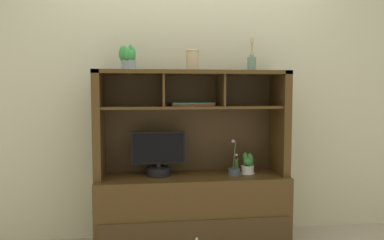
# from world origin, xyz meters

# --- Properties ---
(back_wall) EXTENTS (6.00, 0.02, 2.80)m
(back_wall) POSITION_xyz_m (0.00, 0.28, 1.40)
(back_wall) COLOR beige
(back_wall) RESTS_ON ground
(media_console) EXTENTS (1.52, 0.53, 1.43)m
(media_console) POSITION_xyz_m (0.00, 0.01, 0.43)
(media_console) COLOR #432D13
(media_console) RESTS_ON ground
(tv_monitor) EXTENTS (0.43, 0.19, 0.36)m
(tv_monitor) POSITION_xyz_m (-0.27, -0.01, 0.74)
(tv_monitor) COLOR black
(tv_monitor) RESTS_ON media_console
(potted_orchid) EXTENTS (0.11, 0.11, 0.29)m
(potted_orchid) POSITION_xyz_m (0.34, -0.05, 0.63)
(potted_orchid) COLOR #454957
(potted_orchid) RESTS_ON media_console
(potted_fern) EXTENTS (0.12, 0.12, 0.18)m
(potted_fern) POSITION_xyz_m (0.46, -0.02, 0.66)
(potted_fern) COLOR silver
(potted_fern) RESTS_ON media_console
(magazine_stack_left) EXTENTS (0.36, 0.25, 0.03)m
(magazine_stack_left) POSITION_xyz_m (0.00, 0.05, 1.16)
(magazine_stack_left) COLOR #A53525
(magazine_stack_left) RESTS_ON media_console
(diffuser_bottle) EXTENTS (0.07, 0.07, 0.28)m
(diffuser_bottle) POSITION_xyz_m (0.49, 0.02, 1.49)
(diffuser_bottle) COLOR slate
(diffuser_bottle) RESTS_ON media_console
(potted_succulent) EXTENTS (0.14, 0.13, 0.20)m
(potted_succulent) POSITION_xyz_m (-0.50, -0.02, 1.52)
(potted_succulent) COLOR gray
(potted_succulent) RESTS_ON media_console
(ceramic_vase) EXTENTS (0.10, 0.10, 0.16)m
(ceramic_vase) POSITION_xyz_m (0.00, -0.03, 1.51)
(ceramic_vase) COLOR tan
(ceramic_vase) RESTS_ON media_console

